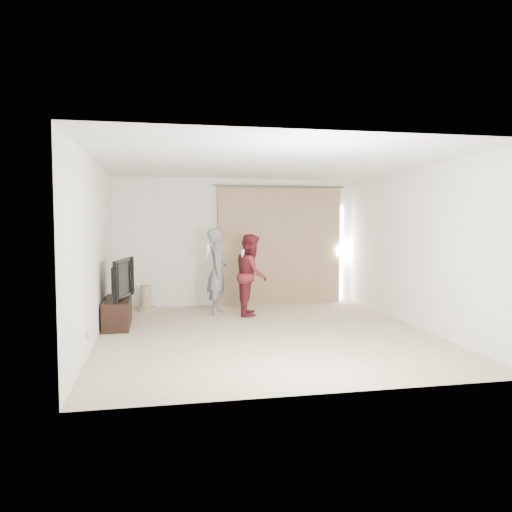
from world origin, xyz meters
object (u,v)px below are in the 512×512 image
Objects in this scene: person_woman at (251,274)px; tv_console at (118,313)px; tv at (117,279)px; person_man at (218,271)px.

tv_console is at bearing -166.43° from person_woman.
person_woman reaches higher than tv.
person_man is at bearing 24.19° from tv_console.
tv is 0.72× the size of person_man.
person_man is 0.64m from person_woman.
tv_console is 0.79× the size of person_woman.
tv is 0.77× the size of person_woman.
person_man reaches higher than tv.
person_man reaches higher than tv_console.
person_woman is at bearing -19.97° from person_man.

